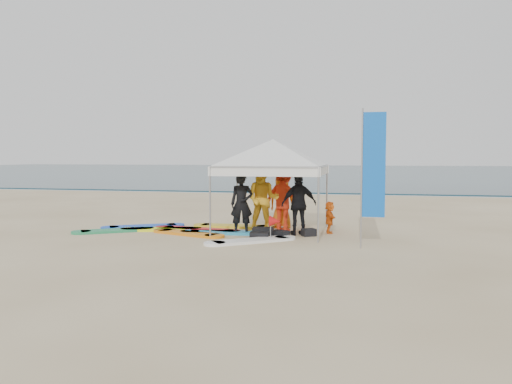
{
  "coord_description": "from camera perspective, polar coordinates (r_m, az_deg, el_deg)",
  "views": [
    {
      "loc": [
        2.86,
        -10.5,
        2.17
      ],
      "look_at": [
        -0.0,
        2.6,
        1.2
      ],
      "focal_mm": 35.0,
      "sensor_mm": 36.0,
      "label": 1
    }
  ],
  "objects": [
    {
      "name": "person_seated",
      "position": [
        14.19,
        8.41,
        -2.88
      ],
      "size": [
        0.38,
        0.86,
        0.9
      ],
      "primitive_type": "imported",
      "rotation": [
        0.0,
        0.0,
        1.71
      ],
      "color": "orange",
      "rests_on": "ground"
    },
    {
      "name": "surfboard_spread",
      "position": [
        14.4,
        -7.49,
        -4.43
      ],
      "size": [
        6.05,
        3.53,
        0.07
      ],
      "color": "red",
      "rests_on": "ground"
    },
    {
      "name": "ocean",
      "position": [
        70.59,
        10.01,
        2.34
      ],
      "size": [
        160.0,
        84.0,
        0.08
      ],
      "primitive_type": "cube",
      "color": "#0C2633",
      "rests_on": "ground"
    },
    {
      "name": "person_orange_a",
      "position": [
        14.47,
        3.17,
        -0.66
      ],
      "size": [
        1.4,
        1.06,
        1.92
      ],
      "primitive_type": "imported",
      "rotation": [
        0.0,
        0.0,
        2.83
      ],
      "color": "red",
      "rests_on": "ground"
    },
    {
      "name": "feather_flag",
      "position": [
        11.87,
        13.19,
        2.84
      ],
      "size": [
        0.55,
        0.04,
        3.27
      ],
      "color": "#A5A5A8",
      "rests_on": "ground"
    },
    {
      "name": "ground",
      "position": [
        11.1,
        -2.88,
        -7.14
      ],
      "size": [
        120.0,
        120.0,
        0.0
      ],
      "primitive_type": "plane",
      "color": "beige",
      "rests_on": "ground"
    },
    {
      "name": "canopy_tent",
      "position": [
        14.1,
        1.96,
        6.0
      ],
      "size": [
        4.0,
        4.0,
        3.02
      ],
      "color": "#A5A5A8",
      "rests_on": "ground"
    },
    {
      "name": "person_orange_b",
      "position": [
        14.97,
        2.99,
        -1.04
      ],
      "size": [
        0.91,
        0.71,
        1.64
      ],
      "primitive_type": "imported",
      "rotation": [
        0.0,
        0.0,
        2.89
      ],
      "color": "#CA5F11",
      "rests_on": "ground"
    },
    {
      "name": "person_black_b",
      "position": [
        13.7,
        4.93,
        -1.39
      ],
      "size": [
        1.08,
        0.83,
        1.71
      ],
      "primitive_type": "imported",
      "rotation": [
        0.0,
        0.0,
        3.62
      ],
      "color": "black",
      "rests_on": "ground"
    },
    {
      "name": "person_yellow",
      "position": [
        13.93,
        0.79,
        -0.86
      ],
      "size": [
        0.96,
        0.76,
        1.92
      ],
      "primitive_type": "imported",
      "rotation": [
        0.0,
        0.0,
        0.04
      ],
      "color": "yellow",
      "rests_on": "ground"
    },
    {
      "name": "gear_pile",
      "position": [
        13.48,
        1.92,
        -4.72
      ],
      "size": [
        1.75,
        1.07,
        0.22
      ],
      "color": "black",
      "rests_on": "ground"
    },
    {
      "name": "person_black_a",
      "position": [
        13.82,
        -1.65,
        -1.36
      ],
      "size": [
        0.7,
        0.55,
        1.69
      ],
      "primitive_type": "imported",
      "rotation": [
        0.0,
        0.0,
        0.26
      ],
      "color": "black",
      "rests_on": "ground"
    },
    {
      "name": "shoreline_foam",
      "position": [
        28.93,
        6.61,
        -0.19
      ],
      "size": [
        160.0,
        1.2,
        0.01
      ],
      "primitive_type": "cube",
      "color": "silver",
      "rests_on": "ground"
    },
    {
      "name": "marker_pennant",
      "position": [
        12.83,
        2.18,
        -3.37
      ],
      "size": [
        0.28,
        0.28,
        0.64
      ],
      "color": "#A5A5A8",
      "rests_on": "ground"
    }
  ]
}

